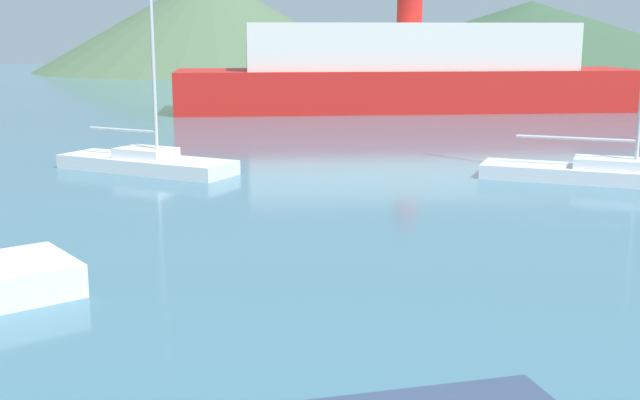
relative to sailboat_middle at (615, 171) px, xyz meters
The scene contains 5 objects.
sailboat_middle is the anchor object (origin of this frame).
sailboat_outer 15.45m from the sailboat_middle, behind, with size 6.61×4.49×8.11m.
ferry_distant 24.79m from the sailboat_middle, 100.44° to the left, with size 28.52×9.39×6.83m.
hill_west 81.34m from the sailboat_middle, 107.86° to the left, with size 43.21×43.21×12.03m.
hill_central 73.01m from the sailboat_middle, 79.00° to the left, with size 53.62×53.62×8.30m.
Camera 1 is at (0.95, -2.57, 4.67)m, focal length 45.00 mm.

